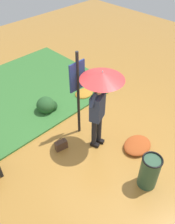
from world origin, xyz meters
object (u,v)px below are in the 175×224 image
(handbag, at_px, (61,145))
(trash_bin, at_px, (149,172))
(person_with_umbrella, at_px, (100,92))
(info_sign_post, at_px, (78,86))

(handbag, relative_size, trash_bin, 0.44)
(handbag, bearing_deg, trash_bin, -71.72)
(person_with_umbrella, distance_m, trash_bin, 1.95)
(person_with_umbrella, relative_size, handbag, 5.53)
(handbag, distance_m, trash_bin, 2.18)
(info_sign_post, distance_m, trash_bin, 2.42)
(person_with_umbrella, relative_size, trash_bin, 2.45)
(person_with_umbrella, distance_m, info_sign_post, 0.63)
(person_with_umbrella, xyz_separation_m, handbag, (-0.82, 0.47, -1.42))
(person_with_umbrella, bearing_deg, trash_bin, -95.34)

